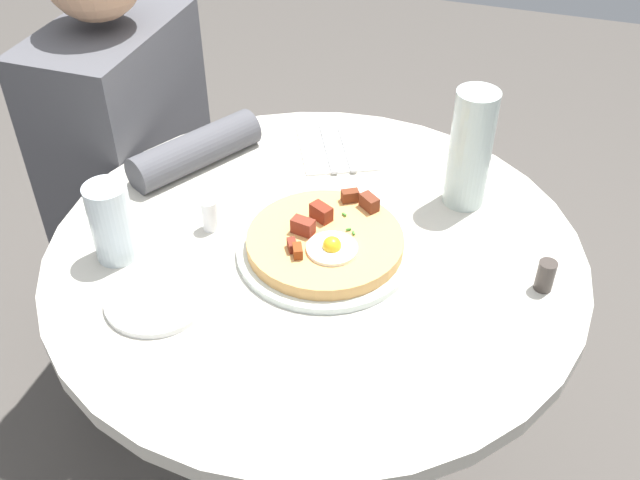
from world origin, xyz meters
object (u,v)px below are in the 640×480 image
object	(u,v)px
breakfast_pizza	(325,241)
fork	(328,147)
dining_table	(316,323)
person_seated	(138,202)
bread_plate	(157,299)
knife	(346,145)
pepper_shaker	(545,276)
water_glass	(112,222)
pizza_plate	(325,250)
salt_shaker	(210,215)
water_bottle	(470,149)

from	to	relation	value
breakfast_pizza	fork	world-z (taller)	breakfast_pizza
dining_table	person_seated	distance (m)	0.61
bread_plate	fork	distance (m)	0.49
knife	pepper_shaker	bearing A→B (deg)	28.53
water_glass	pizza_plate	bearing A→B (deg)	108.99
bread_plate	salt_shaker	bearing A→B (deg)	178.99
knife	pepper_shaker	xyz separation A→B (m)	(0.29, 0.40, 0.02)
person_seated	water_bottle	bearing A→B (deg)	82.71
fork	salt_shaker	bearing A→B (deg)	-46.75
dining_table	water_glass	bearing A→B (deg)	-68.24
breakfast_pizza	fork	distance (m)	0.31
salt_shaker	pepper_shaker	distance (m)	0.54
fork	water_glass	bearing A→B (deg)	-55.02
water_bottle	salt_shaker	distance (m)	0.45
breakfast_pizza	water_glass	xyz separation A→B (m)	(0.11, -0.31, 0.04)
water_glass	breakfast_pizza	bearing A→B (deg)	109.04
fork	knife	xyz separation A→B (m)	(-0.02, 0.03, 0.00)
bread_plate	breakfast_pizza	bearing A→B (deg)	132.19
dining_table	pizza_plate	world-z (taller)	pizza_plate
pizza_plate	knife	world-z (taller)	pizza_plate
knife	pepper_shaker	distance (m)	0.49
knife	water_glass	world-z (taller)	water_glass
pepper_shaker	person_seated	bearing A→B (deg)	-107.48
water_bottle	person_seated	bearing A→B (deg)	-97.29
pizza_plate	water_glass	world-z (taller)	water_glass
breakfast_pizza	dining_table	bearing A→B (deg)	-113.35
dining_table	knife	distance (m)	0.35
bread_plate	water_glass	bearing A→B (deg)	-125.18
fork	salt_shaker	xyz separation A→B (m)	(0.29, -0.11, 0.02)
person_seated	bread_plate	xyz separation A→B (m)	(0.49, 0.34, 0.25)
fork	salt_shaker	distance (m)	0.31
breakfast_pizza	knife	xyz separation A→B (m)	(-0.31, -0.06, -0.02)
dining_table	water_glass	xyz separation A→B (m)	(0.12, -0.29, 0.24)
pizza_plate	bread_plate	world-z (taller)	pizza_plate
person_seated	water_glass	xyz separation A→B (m)	(0.41, 0.24, 0.31)
bread_plate	pepper_shaker	distance (m)	0.58
person_seated	salt_shaker	bearing A→B (deg)	48.94
knife	pepper_shaker	size ratio (longest dim) A/B	3.53
pizza_plate	bread_plate	bearing A→B (deg)	-47.81
person_seated	fork	bearing A→B (deg)	88.72
water_bottle	pepper_shaker	distance (m)	0.25
fork	knife	distance (m)	0.04
bread_plate	water_glass	world-z (taller)	water_glass
breakfast_pizza	salt_shaker	world-z (taller)	breakfast_pizza
water_bottle	pepper_shaker	xyz separation A→B (m)	(0.19, 0.15, -0.08)
dining_table	water_bottle	size ratio (longest dim) A/B	4.11
bread_plate	salt_shaker	xyz separation A→B (m)	(-0.19, 0.00, 0.02)
pepper_shaker	breakfast_pizza	bearing A→B (deg)	-86.08
dining_table	person_seated	world-z (taller)	person_seated
water_bottle	dining_table	bearing A→B (deg)	-45.95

